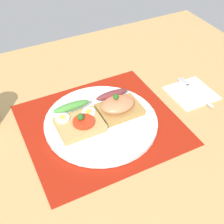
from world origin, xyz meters
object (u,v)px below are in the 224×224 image
at_px(sandwich_salmon, 118,105).
at_px(fork, 194,91).
at_px(napkin, 192,93).
at_px(sandwich_egg_tomato, 78,120).
at_px(plate, 101,122).

xyz_separation_m(sandwich_salmon, fork, (0.23, -0.01, -0.03)).
bearing_deg(fork, sandwich_salmon, 176.56).
bearing_deg(sandwich_salmon, napkin, -3.91).
xyz_separation_m(sandwich_egg_tomato, fork, (0.34, -0.01, -0.02)).
bearing_deg(sandwich_egg_tomato, plate, -12.67).
relative_size(sandwich_salmon, fork, 0.72).
bearing_deg(napkin, sandwich_salmon, 176.09).
relative_size(sandwich_egg_tomato, napkin, 0.90).
relative_size(plate, fork, 1.90).
xyz_separation_m(plate, napkin, (0.28, -0.00, -0.01)).
bearing_deg(fork, napkin, -166.14).
relative_size(plate, sandwich_salmon, 2.65).
bearing_deg(sandwich_salmon, sandwich_egg_tomato, 179.75).
relative_size(sandwich_salmon, napkin, 0.89).
bearing_deg(plate, sandwich_egg_tomato, 167.33).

